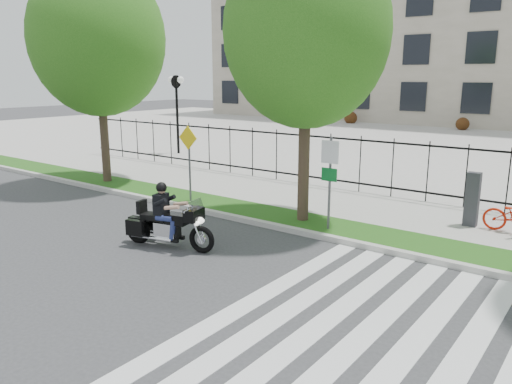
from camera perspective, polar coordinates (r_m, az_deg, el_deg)
The scene contains 13 objects.
ground at distance 11.06m, azimuth -9.72°, elevation -9.35°, with size 120.00×120.00×0.00m, color #363638.
curb at distance 13.98m, azimuth 2.56°, elevation -4.02°, with size 60.00×0.20×0.15m, color #B2B0A8.
grass_verge at distance 14.66m, azimuth 4.44°, elevation -3.23°, with size 60.00×1.50×0.15m, color #174C13.
sidewalk at distance 16.75m, azimuth 9.06°, elevation -1.27°, with size 60.00×3.50×0.15m, color #A6A29B.
plaza at distance 33.07m, azimuth 23.60°, elevation 4.83°, with size 80.00×34.00×0.10m, color #A6A29B.
crosswalk_stripes at distance 8.54m, azimuth 14.23°, elevation -16.67°, with size 5.70×8.00×0.01m, color silver, non-canonical shape.
iron_fence at distance 18.07m, azimuth 11.80°, elevation 3.15°, with size 30.00×0.06×2.00m, color black, non-canonical shape.
lamp_post_left at distance 27.22m, azimuth -9.07°, elevation 10.89°, with size 1.06×0.70×4.25m.
street_tree_0 at distance 20.23m, azimuth -17.64°, elevation 16.34°, with size 4.99×4.99×8.26m.
street_tree_1 at distance 13.98m, azimuth 5.81°, elevation 17.73°, with size 4.48×4.48×7.77m.
sign_pole_regulatory at distance 13.32m, azimuth 8.42°, elevation 2.37°, with size 0.50×0.09×2.50m.
sign_pole_warning at distance 16.39m, azimuth -7.68°, elevation 4.41°, with size 0.78×0.09×2.49m.
motorcycle_rider at distance 12.57m, azimuth -10.06°, elevation -3.38°, with size 2.56×1.05×2.00m.
Camera 1 is at (7.53, -6.94, 4.19)m, focal length 35.00 mm.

